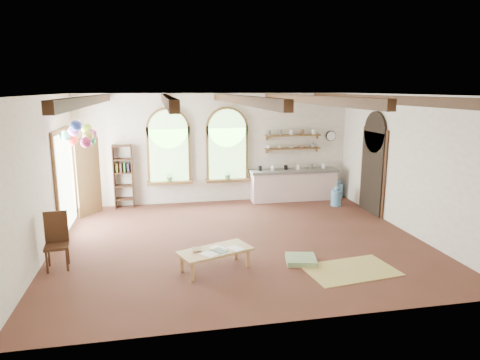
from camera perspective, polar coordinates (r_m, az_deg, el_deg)
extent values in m
plane|color=#592E24|center=(9.67, -0.06, -8.03)|extent=(8.00, 8.00, 0.00)
cube|color=brown|center=(12.50, -9.45, 3.29)|extent=(1.24, 0.08, 1.64)
cylinder|color=brown|center=(12.41, -9.57, 6.71)|extent=(1.24, 0.08, 1.24)
cube|color=#7EB76D|center=(12.46, -9.44, 3.26)|extent=(1.10, 0.04, 1.50)
cube|color=brown|center=(12.55, -9.31, -0.34)|extent=(1.30, 0.28, 0.08)
cube|color=brown|center=(12.66, -1.72, 3.56)|extent=(1.24, 0.08, 1.64)
cylinder|color=brown|center=(12.57, -1.74, 6.94)|extent=(1.24, 0.08, 1.24)
cube|color=#7EB76D|center=(12.62, -1.69, 3.53)|extent=(1.10, 0.04, 1.50)
cube|color=brown|center=(12.71, -1.63, -0.02)|extent=(1.30, 0.28, 0.08)
cube|color=brown|center=(11.15, -22.31, -0.09)|extent=(0.10, 1.90, 2.50)
cube|color=black|center=(12.07, 17.23, 0.91)|extent=(0.10, 1.30, 2.40)
cube|color=beige|center=(13.09, 7.15, -0.79)|extent=(2.60, 0.55, 0.86)
cube|color=slate|center=(13.00, 7.20, 1.23)|extent=(2.68, 0.62, 0.08)
cube|color=brown|center=(13.06, 7.03, 4.18)|extent=(1.70, 0.24, 0.04)
cube|color=brown|center=(13.01, 7.07, 5.93)|extent=(1.70, 0.24, 0.04)
cylinder|color=black|center=(13.52, 12.04, 5.77)|extent=(0.32, 0.04, 0.32)
cube|color=#3B2212|center=(12.53, -16.44, 0.42)|extent=(0.03, 0.32, 1.80)
cube|color=#3B2212|center=(12.49, -14.16, 0.51)|extent=(0.03, 0.32, 1.80)
cube|color=#A77E4C|center=(8.09, -3.32, -9.43)|extent=(1.49, 1.07, 0.05)
cube|color=#A77E4C|center=(7.74, -6.37, -12.05)|extent=(0.06, 0.06, 0.34)
cube|color=#A77E4C|center=(8.26, 1.05, -10.37)|extent=(0.06, 0.06, 0.34)
cube|color=#A77E4C|center=(8.11, -7.75, -10.93)|extent=(0.06, 0.06, 0.34)
cube|color=#A77E4C|center=(8.61, -0.57, -9.42)|extent=(0.06, 0.06, 0.34)
cube|color=#3B2212|center=(8.77, -23.25, -8.12)|extent=(0.47, 0.47, 0.05)
cube|color=#3B2212|center=(8.86, -23.31, -5.79)|extent=(0.43, 0.09, 0.63)
cube|color=tan|center=(8.41, 14.51, -11.55)|extent=(1.78, 1.23, 0.02)
cube|color=#7F9E6D|center=(8.59, 8.13, -10.45)|extent=(0.68, 0.68, 0.10)
cylinder|color=#558EB7|center=(13.66, 12.91, -1.36)|extent=(0.30, 0.30, 0.45)
sphere|color=#558EB7|center=(13.60, 12.97, -0.24)|extent=(0.16, 0.16, 0.16)
cylinder|color=#558EB7|center=(12.68, 12.69, -2.37)|extent=(0.30, 0.30, 0.45)
sphere|color=#558EB7|center=(12.62, 12.75, -1.16)|extent=(0.16, 0.16, 0.16)
cylinder|color=white|center=(10.30, -20.59, 8.26)|extent=(0.01, 0.01, 0.85)
sphere|color=green|center=(10.34, -19.33, 4.99)|extent=(0.24, 0.24, 0.24)
sphere|color=#DC499F|center=(10.48, -19.17, 5.75)|extent=(0.24, 0.24, 0.24)
sphere|color=#B2FF35|center=(10.65, -19.75, 6.45)|extent=(0.24, 0.24, 0.24)
sphere|color=white|center=(10.50, -20.73, 6.96)|extent=(0.24, 0.24, 0.24)
sphere|color=#FF2E28|center=(10.53, -21.45, 4.95)|extent=(0.24, 0.24, 0.24)
sphere|color=#4BB186|center=(10.37, -22.29, 5.45)|extent=(0.24, 0.24, 0.24)
sphere|color=#ED6FE4|center=(10.24, -21.31, 6.13)|extent=(0.24, 0.24, 0.24)
sphere|color=#2B46B9|center=(10.08, -21.05, 6.76)|extent=(0.24, 0.24, 0.24)
sphere|color=#CE2D6F|center=(10.02, -19.85, 4.74)|extent=(0.24, 0.24, 0.24)
sphere|color=#DAD84D|center=(10.23, -19.60, 5.57)|extent=(0.24, 0.24, 0.24)
imported|color=olive|center=(8.08, -6.40, -9.24)|extent=(0.18, 0.26, 0.02)
cube|color=black|center=(8.02, -2.71, -9.39)|extent=(0.32, 0.35, 0.01)
imported|color=#598C4C|center=(12.49, -9.33, 0.49)|extent=(0.27, 0.23, 0.30)
imported|color=#598C4C|center=(12.65, -1.62, 0.79)|extent=(0.27, 0.23, 0.30)
imported|color=white|center=(12.84, 3.84, 4.42)|extent=(0.12, 0.10, 0.10)
imported|color=beige|center=(12.93, 5.35, 4.44)|extent=(0.10, 0.10, 0.09)
imported|color=beige|center=(13.04, 6.82, 4.38)|extent=(0.22, 0.22, 0.05)
imported|color=#8C664C|center=(13.15, 8.28, 4.42)|extent=(0.20, 0.20, 0.06)
imported|color=slate|center=(13.26, 9.72, 4.72)|extent=(0.18, 0.18, 0.19)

